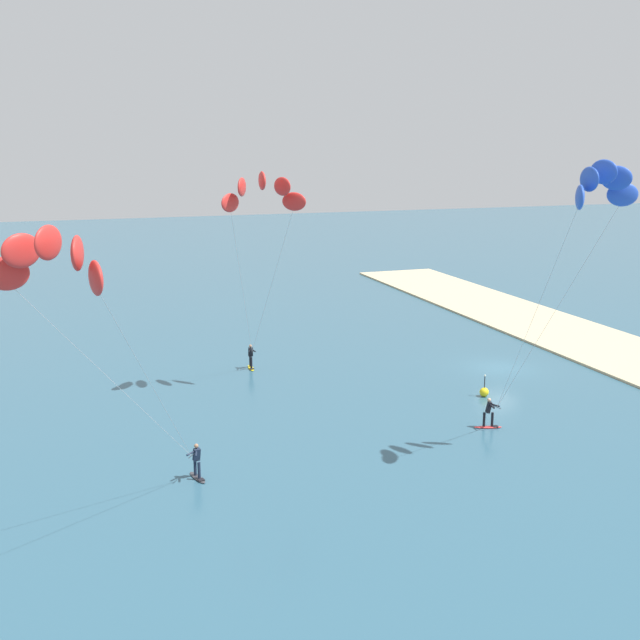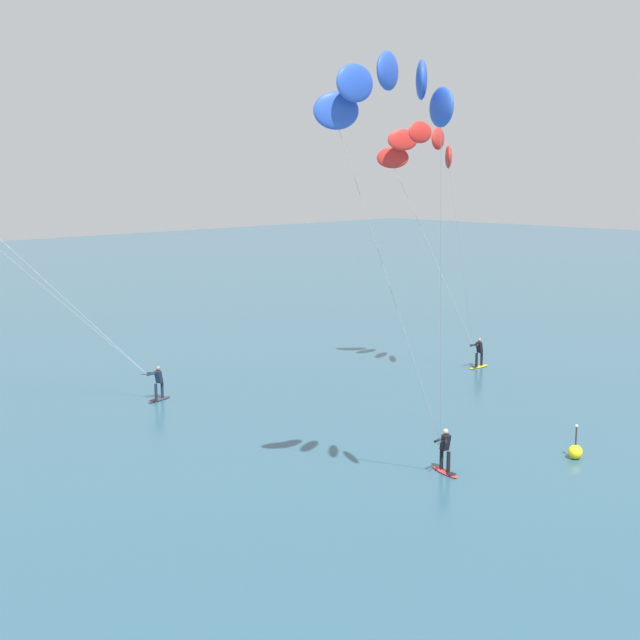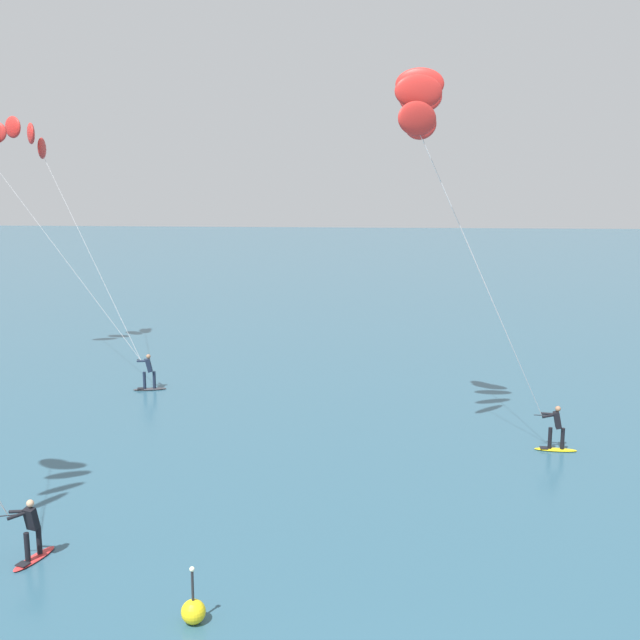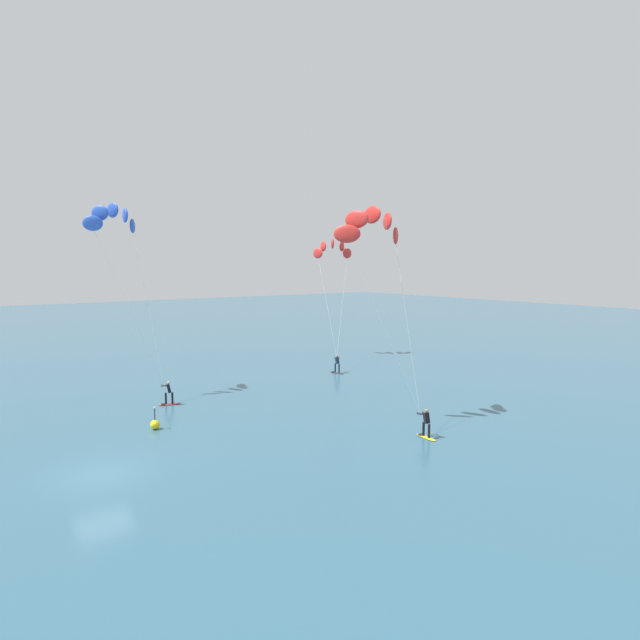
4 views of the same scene
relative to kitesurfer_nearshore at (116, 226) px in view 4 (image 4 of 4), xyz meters
name	(u,v)px [view 4 (image 4 of 4)]	position (x,y,z in m)	size (l,w,h in m)	color
ground_plane	(102,474)	(15.30, -5.08, -12.58)	(240.00, 240.00, 0.00)	#2D566B
kitesurfer_nearshore	(116,226)	(0.00, 0.00, 0.00)	(7.20, 4.83, 14.31)	red
kitesurfer_mid_water	(374,233)	(15.76, 11.35, -0.87)	(6.86, 5.20, 13.40)	yellow
kitesurfer_far_out	(333,254)	(-3.93, 23.20, -1.64)	(10.58, 8.08, 12.58)	#333338
marker_buoy	(155,424)	(10.13, -0.87, -12.28)	(0.56, 0.56, 1.38)	yellow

